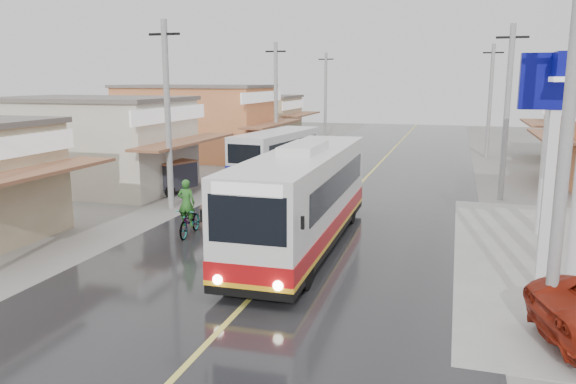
# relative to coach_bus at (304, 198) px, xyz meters

# --- Properties ---
(ground) EXTENTS (120.00, 120.00, 0.00)m
(ground) POSITION_rel_coach_bus_xyz_m (-0.09, -5.08, -1.68)
(ground) COLOR slate
(ground) RESTS_ON ground
(road) EXTENTS (12.00, 90.00, 0.02)m
(road) POSITION_rel_coach_bus_xyz_m (-0.09, 9.92, -1.67)
(road) COLOR black
(road) RESTS_ON ground
(centre_line) EXTENTS (0.15, 90.00, 0.01)m
(centre_line) POSITION_rel_coach_bus_xyz_m (-0.09, 9.92, -1.66)
(centre_line) COLOR #D8CC4C
(centre_line) RESTS_ON road
(shopfronts_left) EXTENTS (11.00, 44.00, 5.20)m
(shopfronts_left) POSITION_rel_coach_bus_xyz_m (-13.09, 12.92, -1.68)
(shopfronts_left) COLOR tan
(shopfronts_left) RESTS_ON ground
(utility_poles_left) EXTENTS (1.60, 50.00, 8.00)m
(utility_poles_left) POSITION_rel_coach_bus_xyz_m (-7.09, 10.92, -1.68)
(utility_poles_left) COLOR gray
(utility_poles_left) RESTS_ON ground
(utility_poles_right) EXTENTS (1.60, 36.00, 8.00)m
(utility_poles_right) POSITION_rel_coach_bus_xyz_m (6.91, 9.92, -1.68)
(utility_poles_right) COLOR gray
(utility_poles_right) RESTS_ON ground
(coach_bus) EXTENTS (2.67, 11.19, 3.48)m
(coach_bus) POSITION_rel_coach_bus_xyz_m (0.00, 0.00, 0.00)
(coach_bus) COLOR silver
(coach_bus) RESTS_ON road
(second_bus) EXTENTS (3.07, 8.28, 2.68)m
(second_bus) POSITION_rel_coach_bus_xyz_m (-4.89, 12.26, -0.23)
(second_bus) COLOR silver
(second_bus) RESTS_ON road
(cyclist) EXTENTS (0.91, 2.01, 2.10)m
(cyclist) POSITION_rel_coach_bus_xyz_m (-4.30, 0.09, -0.99)
(cyclist) COLOR black
(cyclist) RESTS_ON ground
(tricycle_near) EXTENTS (1.96, 2.44, 1.62)m
(tricycle_near) POSITION_rel_coach_bus_xyz_m (-8.48, 6.88, -0.75)
(tricycle_near) COLOR #26262D
(tricycle_near) RESTS_ON ground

